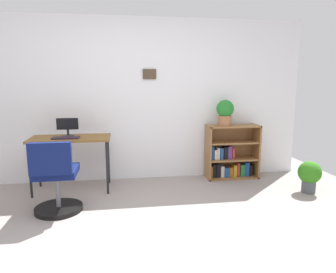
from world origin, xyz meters
TOP-DOWN VIEW (x-y plane):
  - ground_plane at (0.00, 0.00)m, footprint 6.24×6.24m
  - wall_back at (0.00, 2.15)m, footprint 5.20×0.12m
  - desk at (-0.76, 1.72)m, footprint 1.01×0.51m
  - monitor at (-0.79, 1.79)m, footprint 0.27×0.15m
  - keyboard at (-0.80, 1.62)m, footprint 0.34×0.15m
  - office_chair at (-0.81, 0.98)m, footprint 0.52×0.55m
  - bookshelf_low at (1.50, 1.95)m, footprint 0.77×0.30m
  - potted_plant_on_shelf at (1.39, 1.90)m, footprint 0.25×0.25m
  - potted_plant_floor at (2.29, 1.16)m, footprint 0.29×0.29m

SIDE VIEW (x-z plane):
  - ground_plane at x=0.00m, z-range 0.00..0.00m
  - potted_plant_floor at x=2.29m, z-range 0.03..0.45m
  - bookshelf_low at x=1.50m, z-range -0.05..0.75m
  - office_chair at x=-0.81m, z-range -0.06..0.77m
  - desk at x=-0.76m, z-range 0.29..1.01m
  - keyboard at x=-0.80m, z-range 0.72..0.73m
  - monitor at x=-0.79m, z-range 0.73..0.97m
  - potted_plant_on_shelf at x=1.39m, z-range 0.82..1.19m
  - wall_back at x=0.00m, z-range 0.00..2.32m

